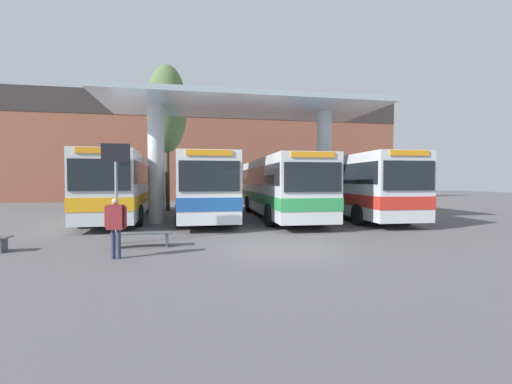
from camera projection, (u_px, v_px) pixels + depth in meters
The scene contains 12 objects.
ground_plane at pixel (280, 248), 10.55m from camera, with size 100.00×100.00×0.00m, color #565456.
townhouse_backdrop at pixel (216, 139), 35.22m from camera, with size 40.00×0.58×10.86m.
station_canopy at pixel (244, 122), 17.39m from camera, with size 13.67×5.81×5.99m.
transit_bus_left_bay at pixel (123, 184), 18.79m from camera, with size 3.05×12.13×3.37m.
transit_bus_center_bay at pixel (205, 185), 18.88m from camera, with size 2.91×11.63×3.29m.
transit_bus_right_bay at pixel (278, 185), 19.29m from camera, with size 3.04×12.39×3.23m.
transit_bus_far_right_bay at pixel (353, 184), 19.20m from camera, with size 3.04×10.82×3.35m.
waiting_bench_mid_platform at pixel (142, 236), 10.69m from camera, with size 1.87×0.44×0.46m.
info_sign_platform at pixel (116, 173), 11.22m from camera, with size 0.90×0.09×3.30m.
pedestrian_waiting at pixel (116, 222), 9.11m from camera, with size 0.60×0.31×1.62m.
poplar_tree_behind_left at pixel (167, 109), 23.20m from camera, with size 2.69×2.69×9.92m.
parked_car_street at pixel (313, 191), 33.69m from camera, with size 4.30×2.09×2.16m.
Camera 1 is at (-2.73, -10.15, 2.10)m, focal length 24.00 mm.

